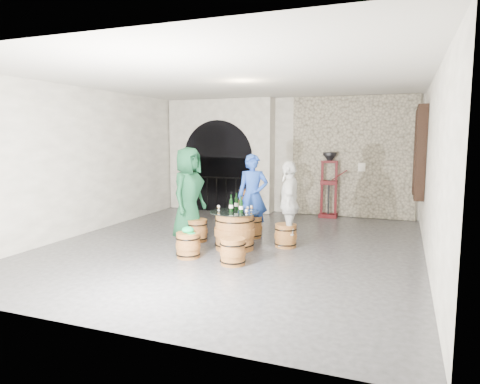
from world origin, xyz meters
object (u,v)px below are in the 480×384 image
at_px(barrel_stool_right, 286,236).
at_px(barrel_table, 235,230).
at_px(barrel_stool_near_left, 188,245).
at_px(side_barrel, 248,203).
at_px(wine_bottle_center, 241,206).
at_px(person_green, 188,194).
at_px(barrel_stool_far, 252,227).
at_px(person_blue, 253,196).
at_px(barrel_stool_near_right, 233,252).
at_px(wine_bottle_left, 231,205).
at_px(wine_bottle_right, 236,203).
at_px(person_white, 289,204).
at_px(barrel_stool_left, 197,230).
at_px(corking_press, 329,180).

bearing_deg(barrel_stool_right, barrel_table, -149.91).
xyz_separation_m(barrel_table, barrel_stool_near_left, (-0.56, -0.84, -0.14)).
xyz_separation_m(barrel_table, side_barrel, (-0.97, 3.42, -0.01)).
bearing_deg(wine_bottle_center, person_green, 160.19).
distance_m(barrel_stool_far, person_blue, 0.67).
relative_size(barrel_stool_near_right, wine_bottle_left, 1.39).
distance_m(barrel_stool_right, wine_bottle_right, 1.15).
distance_m(person_white, side_barrel, 3.49).
relative_size(barrel_stool_far, wine_bottle_left, 1.39).
relative_size(barrel_stool_left, barrel_stool_right, 1.00).
bearing_deg(wine_bottle_right, barrel_table, -77.31).
relative_size(barrel_stool_near_left, wine_bottle_center, 1.39).
height_order(barrel_stool_far, side_barrel, side_barrel).
distance_m(barrel_stool_right, person_green, 2.18).
relative_size(person_blue, wine_bottle_center, 5.46).
height_order(barrel_stool_near_right, wine_bottle_center, wine_bottle_center).
relative_size(barrel_stool_left, barrel_stool_near_right, 1.00).
bearing_deg(barrel_stool_far, wine_bottle_center, -81.43).
height_order(barrel_table, side_barrel, barrel_table).
bearing_deg(barrel_stool_right, side_barrel, 122.24).
distance_m(barrel_table, corking_press, 4.13).
bearing_deg(barrel_table, side_barrel, 105.83).
bearing_deg(side_barrel, barrel_stool_near_left, -84.46).
relative_size(person_white, wine_bottle_center, 5.17).
bearing_deg(barrel_stool_near_left, person_green, 117.01).
xyz_separation_m(barrel_stool_far, side_barrel, (-0.97, 2.42, 0.12)).
bearing_deg(barrel_stool_near_right, barrel_table, 109.98).
height_order(barrel_stool_near_left, wine_bottle_center, wine_bottle_center).
height_order(barrel_stool_right, person_green, person_green).
bearing_deg(barrel_stool_near_right, person_white, 68.70).
distance_m(person_blue, wine_bottle_left, 1.08).
bearing_deg(barrel_stool_near_right, side_barrel, 106.75).
bearing_deg(barrel_stool_left, person_white, 6.79).
bearing_deg(wine_bottle_left, wine_bottle_right, 88.00).
xyz_separation_m(barrel_stool_near_right, corking_press, (0.79, 4.86, 0.78)).
bearing_deg(barrel_stool_far, person_blue, 89.92).
bearing_deg(barrel_stool_near_left, barrel_stool_far, 73.12).
bearing_deg(barrel_stool_far, corking_press, 68.69).
distance_m(barrel_stool_far, barrel_stool_near_left, 1.93).
bearing_deg(barrel_stool_far, barrel_table, -90.08).
relative_size(barrel_stool_near_right, person_green, 0.23).
bearing_deg(barrel_table, barrel_stool_left, 162.05).
height_order(wine_bottle_center, wine_bottle_right, same).
bearing_deg(barrel_stool_far, wine_bottle_right, -93.45).
bearing_deg(barrel_stool_right, wine_bottle_left, -149.67).
height_order(barrel_stool_left, side_barrel, side_barrel).
relative_size(wine_bottle_left, side_barrel, 0.46).
bearing_deg(person_blue, barrel_stool_far, -110.11).
bearing_deg(wine_bottle_center, corking_press, 76.47).
height_order(barrel_stool_left, wine_bottle_left, wine_bottle_left).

